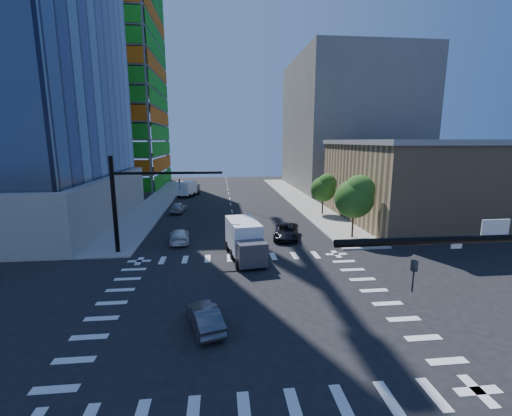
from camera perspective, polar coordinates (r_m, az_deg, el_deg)
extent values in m
plane|color=black|center=(23.28, -1.11, -15.60)|extent=(160.00, 160.00, 0.00)
cube|color=silver|center=(23.27, -1.11, -15.59)|extent=(20.00, 20.00, 0.01)
cube|color=gray|center=(63.23, 7.03, 1.61)|extent=(5.00, 60.00, 0.15)
cube|color=gray|center=(62.52, -15.90, 1.15)|extent=(5.00, 60.00, 0.15)
cube|color=#1B971B|center=(84.91, -15.93, 20.26)|extent=(0.12, 24.00, 49.00)
cube|color=#C85A0B|center=(75.98, -27.68, 20.59)|extent=(24.00, 0.12, 49.00)
cube|color=tan|center=(50.71, 25.87, 3.84)|extent=(20.00, 22.00, 10.00)
cube|color=slate|center=(50.41, 26.39, 9.82)|extent=(20.50, 22.50, 0.60)
cube|color=#65615A|center=(81.07, 15.10, 13.28)|extent=(24.00, 30.00, 28.00)
cylinder|color=black|center=(12.72, 34.86, -4.19)|extent=(10.00, 0.24, 0.24)
imported|color=black|center=(11.59, 24.70, -10.24)|extent=(0.16, 0.20, 1.00)
cube|color=white|center=(12.65, 35.03, -2.66)|extent=(0.90, 0.04, 0.50)
cylinder|color=black|center=(34.14, -22.56, 0.47)|extent=(0.40, 0.40, 9.00)
cylinder|color=black|center=(32.68, -14.47, 5.67)|extent=(10.00, 0.24, 0.24)
imported|color=black|center=(32.67, -12.63, 3.81)|extent=(0.16, 0.20, 1.00)
cylinder|color=#382316|center=(38.64, 15.79, -3.03)|extent=(0.20, 0.20, 2.27)
sphere|color=#255416|center=(38.02, 16.04, 1.49)|extent=(4.16, 4.16, 4.16)
sphere|color=#326722|center=(37.76, 16.85, 2.88)|extent=(3.25, 3.25, 3.25)
cylinder|color=#382316|center=(49.82, 11.02, 0.12)|extent=(0.20, 0.20, 1.92)
sphere|color=#255416|center=(49.39, 11.13, 3.09)|extent=(3.52, 3.52, 3.52)
sphere|color=#326722|center=(49.12, 11.72, 4.00)|extent=(2.75, 2.75, 2.75)
imported|color=black|center=(37.51, 5.07, -3.87)|extent=(3.76, 6.03, 1.55)
imported|color=white|center=(36.79, -12.64, -4.55)|extent=(2.40, 4.92, 1.38)
imported|color=#A3A5AB|center=(51.91, -12.83, 0.12)|extent=(2.43, 4.80, 1.57)
imported|color=#4E4D53|center=(20.52, -8.58, -17.52)|extent=(2.51, 4.31, 1.34)
cube|color=white|center=(30.61, -1.77, -4.99)|extent=(3.18, 5.48, 2.69)
cube|color=#403F47|center=(30.80, -1.76, -6.19)|extent=(2.62, 2.18, 1.97)
cube|color=white|center=(66.78, -11.10, 3.43)|extent=(3.49, 5.01, 2.37)
cube|color=#403F47|center=(66.86, -11.08, 2.92)|extent=(2.50, 2.21, 1.73)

